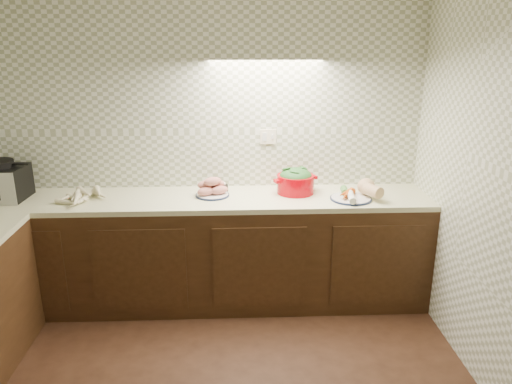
{
  "coord_description": "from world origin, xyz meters",
  "views": [
    {
      "loc": [
        0.28,
        -2.21,
        2.14
      ],
      "look_at": [
        0.43,
        1.25,
        1.02
      ],
      "focal_mm": 35.0,
      "sensor_mm": 36.0,
      "label": 1
    }
  ],
  "objects_px": {
    "onion_bowl": "(219,187)",
    "veg_plate": "(358,191)",
    "sweet_potato_plate": "(212,189)",
    "dutch_oven": "(296,181)",
    "parsnip_pile": "(82,197)"
  },
  "relations": [
    {
      "from": "parsnip_pile",
      "to": "onion_bowl",
      "type": "relative_size",
      "value": 3.27
    },
    {
      "from": "onion_bowl",
      "to": "veg_plate",
      "type": "xyz_separation_m",
      "value": [
        1.09,
        -0.22,
        0.01
      ]
    },
    {
      "from": "dutch_oven",
      "to": "veg_plate",
      "type": "relative_size",
      "value": 0.93
    },
    {
      "from": "sweet_potato_plate",
      "to": "onion_bowl",
      "type": "distance_m",
      "value": 0.13
    },
    {
      "from": "veg_plate",
      "to": "dutch_oven",
      "type": "bearing_deg",
      "value": 163.02
    },
    {
      "from": "parsnip_pile",
      "to": "dutch_oven",
      "type": "relative_size",
      "value": 1.18
    },
    {
      "from": "sweet_potato_plate",
      "to": "dutch_oven",
      "type": "relative_size",
      "value": 0.71
    },
    {
      "from": "onion_bowl",
      "to": "parsnip_pile",
      "type": "bearing_deg",
      "value": -168.89
    },
    {
      "from": "dutch_oven",
      "to": "veg_plate",
      "type": "bearing_deg",
      "value": -36.46
    },
    {
      "from": "parsnip_pile",
      "to": "sweet_potato_plate",
      "type": "bearing_deg",
      "value": 5.22
    },
    {
      "from": "sweet_potato_plate",
      "to": "dutch_oven",
      "type": "height_order",
      "value": "dutch_oven"
    },
    {
      "from": "veg_plate",
      "to": "onion_bowl",
      "type": "bearing_deg",
      "value": 168.73
    },
    {
      "from": "dutch_oven",
      "to": "parsnip_pile",
      "type": "bearing_deg",
      "value": 165.12
    },
    {
      "from": "onion_bowl",
      "to": "veg_plate",
      "type": "distance_m",
      "value": 1.11
    },
    {
      "from": "onion_bowl",
      "to": "dutch_oven",
      "type": "xyz_separation_m",
      "value": [
        0.61,
        -0.07,
        0.06
      ]
    }
  ]
}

